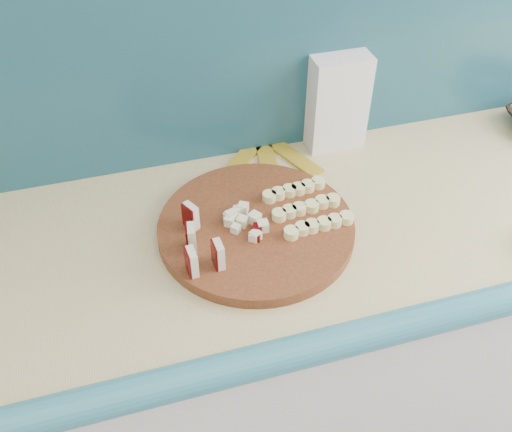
{
  "coord_description": "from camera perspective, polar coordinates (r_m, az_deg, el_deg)",
  "views": [
    {
      "loc": [
        -0.2,
        0.69,
        1.73
      ],
      "look_at": [
        0.03,
        1.5,
        0.96
      ],
      "focal_mm": 40.0,
      "sensor_mm": 36.0,
      "label": 1
    }
  ],
  "objects": [
    {
      "name": "banana_slices",
      "position": [
        1.18,
        4.97,
        0.93
      ],
      "size": [
        0.16,
        0.16,
        0.02
      ],
      "color": "#E4DB8B",
      "rests_on": "cutting_board"
    },
    {
      "name": "flour_bag",
      "position": [
        1.37,
        7.93,
        11.44
      ],
      "size": [
        0.14,
        0.1,
        0.23
      ],
      "primitive_type": "cube",
      "rotation": [
        0.0,
        0.0,
        0.0
      ],
      "color": "silver",
      "rests_on": "kitchen_counter"
    },
    {
      "name": "apple_chunks",
      "position": [
        1.14,
        -1.18,
        -0.68
      ],
      "size": [
        0.07,
        0.06,
        0.02
      ],
      "color": "beige",
      "rests_on": "cutting_board"
    },
    {
      "name": "kitchen_counter",
      "position": [
        1.53,
        2.47,
        -13.35
      ],
      "size": [
        2.2,
        0.63,
        0.91
      ],
      "color": "white",
      "rests_on": "ground"
    },
    {
      "name": "cutting_board",
      "position": [
        1.16,
        0.0,
        -1.18
      ],
      "size": [
        0.44,
        0.44,
        0.03
      ],
      "primitive_type": "cylinder",
      "rotation": [
        0.0,
        0.0,
        0.09
      ],
      "color": "#48210F",
      "rests_on": "kitchen_counter"
    },
    {
      "name": "backsplash",
      "position": [
        1.27,
        -0.76,
        16.06
      ],
      "size": [
        2.2,
        0.02,
        0.5
      ],
      "primitive_type": "cube",
      "color": "teal",
      "rests_on": "kitchen_counter"
    },
    {
      "name": "banana_peel",
      "position": [
        1.37,
        0.99,
        5.97
      ],
      "size": [
        0.26,
        0.22,
        0.01
      ],
      "rotation": [
        0.0,
        0.0,
        -0.31
      ],
      "color": "gold",
      "rests_on": "kitchen_counter"
    },
    {
      "name": "apple_wedges",
      "position": [
        1.08,
        -5.87,
        -2.61
      ],
      "size": [
        0.07,
        0.16,
        0.06
      ],
      "color": "beige",
      "rests_on": "cutting_board"
    }
  ]
}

